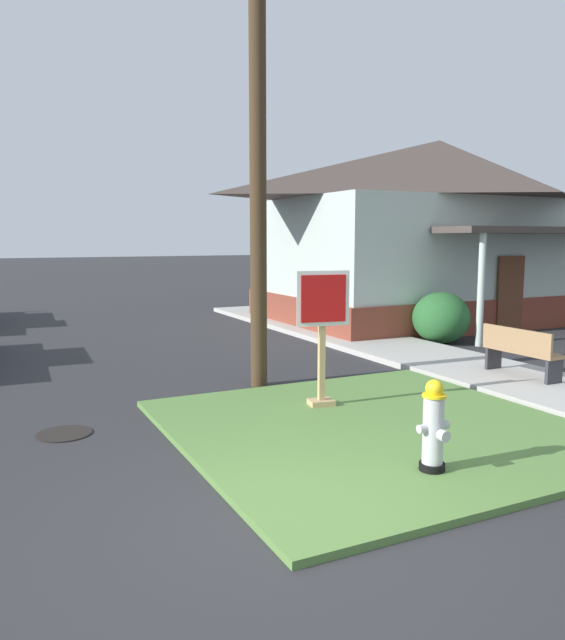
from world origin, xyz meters
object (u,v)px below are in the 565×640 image
manhole_cover (64,434)px  street_bench (520,350)px  fire_hydrant (433,428)px  stop_sign (322,340)px  utility_pole (257,55)px

manhole_cover → street_bench: bearing=-4.0°
fire_hydrant → stop_sign: bearing=85.5°
fire_hydrant → utility_pole: bearing=89.9°
stop_sign → utility_pole: (-0.20, 1.81, 4.37)m
fire_hydrant → manhole_cover: fire_hydrant is taller
stop_sign → street_bench: bearing=-0.1°
street_bench → stop_sign: bearing=179.9°
manhole_cover → street_bench: size_ratio=0.47×
street_bench → utility_pole: utility_pole is taller
stop_sign → utility_pole: 4.73m
manhole_cover → utility_pole: (3.34, 1.29, 5.41)m
fire_hydrant → manhole_cover: bearing=135.8°
stop_sign → utility_pole: bearing=96.3°
fire_hydrant → street_bench: fire_hydrant is taller
utility_pole → stop_sign: bearing=-83.7°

